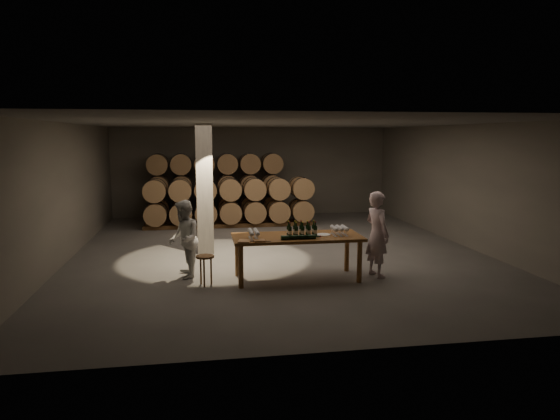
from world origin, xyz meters
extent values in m
plane|color=#53514E|center=(0.00, 0.00, 0.00)|extent=(12.00, 12.00, 0.00)
plane|color=#605E59|center=(0.00, 0.00, 3.20)|extent=(12.00, 12.00, 0.00)
plane|color=#615C53|center=(0.00, 6.00, 1.60)|extent=(10.00, 0.00, 10.00)
plane|color=#615C53|center=(0.00, -6.00, 1.60)|extent=(10.00, 0.00, 10.00)
plane|color=#615C53|center=(-5.00, 0.00, 1.60)|extent=(0.00, 12.00, 12.00)
plane|color=#615C53|center=(5.00, 0.00, 1.60)|extent=(0.00, 12.00, 12.00)
cube|color=slate|center=(-1.80, 0.20, 1.60)|extent=(0.40, 0.40, 3.20)
cylinder|color=brown|center=(-1.18, -2.93, 0.42)|extent=(0.10, 0.10, 0.84)
cylinder|color=brown|center=(1.18, -2.93, 0.42)|extent=(0.10, 0.10, 0.84)
cylinder|color=brown|center=(-1.18, -2.07, 0.42)|extent=(0.10, 0.10, 0.84)
cylinder|color=brown|center=(1.18, -2.07, 0.42)|extent=(0.10, 0.10, 0.84)
cube|color=brown|center=(0.00, -2.50, 0.87)|extent=(2.60, 1.10, 0.06)
cube|color=#53331C|center=(-1.35, 4.90, 0.06)|extent=(4.70, 0.10, 0.12)
cube|color=#53331C|center=(-1.35, 5.50, 0.06)|extent=(4.70, 0.10, 0.12)
cylinder|color=olive|center=(-3.30, 5.20, 0.47)|extent=(0.70, 0.95, 0.70)
cylinder|color=black|center=(-3.30, 4.94, 0.47)|extent=(0.73, 0.04, 0.73)
cylinder|color=black|center=(-3.30, 5.46, 0.47)|extent=(0.73, 0.04, 0.73)
cylinder|color=olive|center=(-2.52, 5.20, 0.47)|extent=(0.70, 0.95, 0.70)
cylinder|color=black|center=(-2.52, 4.94, 0.47)|extent=(0.73, 0.04, 0.73)
cylinder|color=black|center=(-2.52, 5.46, 0.47)|extent=(0.73, 0.04, 0.73)
cylinder|color=olive|center=(-1.74, 5.20, 0.47)|extent=(0.70, 0.95, 0.70)
cylinder|color=black|center=(-1.74, 4.94, 0.47)|extent=(0.73, 0.04, 0.73)
cylinder|color=black|center=(-1.74, 5.46, 0.47)|extent=(0.73, 0.04, 0.73)
cylinder|color=olive|center=(-0.96, 5.20, 0.47)|extent=(0.70, 0.95, 0.70)
cylinder|color=black|center=(-0.96, 4.94, 0.47)|extent=(0.73, 0.04, 0.73)
cylinder|color=black|center=(-0.96, 5.46, 0.47)|extent=(0.73, 0.04, 0.73)
cylinder|color=olive|center=(-0.18, 5.20, 0.47)|extent=(0.70, 0.95, 0.70)
cylinder|color=black|center=(-0.18, 4.94, 0.47)|extent=(0.73, 0.04, 0.73)
cylinder|color=black|center=(-0.18, 5.46, 0.47)|extent=(0.73, 0.04, 0.73)
cylinder|color=olive|center=(0.60, 5.20, 0.47)|extent=(0.70, 0.95, 0.70)
cylinder|color=black|center=(0.60, 4.94, 0.47)|extent=(0.73, 0.04, 0.73)
cylinder|color=black|center=(0.60, 5.46, 0.47)|extent=(0.73, 0.04, 0.73)
cylinder|color=olive|center=(-3.30, 5.20, 1.21)|extent=(0.70, 0.95, 0.70)
cylinder|color=black|center=(-3.30, 4.94, 1.21)|extent=(0.73, 0.04, 0.73)
cylinder|color=black|center=(-3.30, 5.46, 1.21)|extent=(0.73, 0.04, 0.73)
cylinder|color=olive|center=(-2.52, 5.20, 1.21)|extent=(0.70, 0.95, 0.70)
cylinder|color=black|center=(-2.52, 4.94, 1.21)|extent=(0.73, 0.04, 0.73)
cylinder|color=black|center=(-2.52, 5.46, 1.21)|extent=(0.73, 0.04, 0.73)
cylinder|color=olive|center=(-1.74, 5.20, 1.21)|extent=(0.70, 0.95, 0.70)
cylinder|color=black|center=(-1.74, 4.94, 1.21)|extent=(0.73, 0.04, 0.73)
cylinder|color=black|center=(-1.74, 5.46, 1.21)|extent=(0.73, 0.04, 0.73)
cylinder|color=olive|center=(-0.96, 5.20, 1.21)|extent=(0.70, 0.95, 0.70)
cylinder|color=black|center=(-0.96, 4.94, 1.21)|extent=(0.73, 0.04, 0.73)
cylinder|color=black|center=(-0.96, 5.46, 1.21)|extent=(0.73, 0.04, 0.73)
cylinder|color=olive|center=(-0.18, 5.20, 1.21)|extent=(0.70, 0.95, 0.70)
cylinder|color=black|center=(-0.18, 4.94, 1.21)|extent=(0.73, 0.04, 0.73)
cylinder|color=black|center=(-0.18, 5.46, 1.21)|extent=(0.73, 0.04, 0.73)
cylinder|color=olive|center=(0.60, 5.20, 1.21)|extent=(0.70, 0.95, 0.70)
cylinder|color=black|center=(0.60, 4.94, 1.21)|extent=(0.73, 0.04, 0.73)
cylinder|color=black|center=(0.60, 5.46, 1.21)|extent=(0.73, 0.04, 0.73)
cylinder|color=olive|center=(-3.30, 5.20, 1.95)|extent=(0.70, 0.95, 0.70)
cylinder|color=black|center=(-3.30, 4.94, 1.95)|extent=(0.73, 0.04, 0.73)
cylinder|color=black|center=(-3.30, 5.46, 1.95)|extent=(0.73, 0.04, 0.73)
cylinder|color=olive|center=(-2.52, 5.20, 1.95)|extent=(0.70, 0.95, 0.70)
cylinder|color=black|center=(-2.52, 4.94, 1.95)|extent=(0.73, 0.04, 0.73)
cylinder|color=black|center=(-2.52, 5.46, 1.95)|extent=(0.73, 0.04, 0.73)
cylinder|color=olive|center=(-1.74, 5.20, 1.95)|extent=(0.70, 0.95, 0.70)
cylinder|color=black|center=(-1.74, 4.94, 1.95)|extent=(0.73, 0.04, 0.73)
cylinder|color=black|center=(-1.74, 5.46, 1.95)|extent=(0.73, 0.04, 0.73)
cylinder|color=olive|center=(-0.96, 5.20, 1.95)|extent=(0.70, 0.95, 0.70)
cylinder|color=black|center=(-0.96, 4.94, 1.95)|extent=(0.73, 0.04, 0.73)
cylinder|color=black|center=(-0.96, 5.46, 1.95)|extent=(0.73, 0.04, 0.73)
cylinder|color=olive|center=(-0.18, 5.20, 1.95)|extent=(0.70, 0.95, 0.70)
cylinder|color=black|center=(-0.18, 4.94, 1.95)|extent=(0.73, 0.04, 0.73)
cylinder|color=black|center=(-0.18, 5.46, 1.95)|extent=(0.73, 0.04, 0.73)
cylinder|color=olive|center=(0.60, 5.20, 1.95)|extent=(0.70, 0.95, 0.70)
cylinder|color=black|center=(0.60, 4.94, 1.95)|extent=(0.73, 0.04, 0.73)
cylinder|color=black|center=(0.60, 5.46, 1.95)|extent=(0.73, 0.04, 0.73)
cube|color=#53331C|center=(-0.96, 3.50, 0.06)|extent=(5.48, 0.10, 0.12)
cube|color=#53331C|center=(-0.96, 4.10, 0.06)|extent=(5.48, 0.10, 0.12)
cylinder|color=olive|center=(-3.30, 3.80, 0.47)|extent=(0.70, 0.95, 0.70)
cylinder|color=black|center=(-3.30, 3.54, 0.47)|extent=(0.73, 0.04, 0.73)
cylinder|color=black|center=(-3.30, 4.06, 0.47)|extent=(0.73, 0.04, 0.73)
cylinder|color=olive|center=(-2.52, 3.80, 0.47)|extent=(0.70, 0.95, 0.70)
cylinder|color=black|center=(-2.52, 3.54, 0.47)|extent=(0.73, 0.04, 0.73)
cylinder|color=black|center=(-2.52, 4.06, 0.47)|extent=(0.73, 0.04, 0.73)
cylinder|color=olive|center=(-1.74, 3.80, 0.47)|extent=(0.70, 0.95, 0.70)
cylinder|color=black|center=(-1.74, 3.54, 0.47)|extent=(0.73, 0.04, 0.73)
cylinder|color=black|center=(-1.74, 4.06, 0.47)|extent=(0.73, 0.04, 0.73)
cylinder|color=olive|center=(-0.96, 3.80, 0.47)|extent=(0.70, 0.95, 0.70)
cylinder|color=black|center=(-0.96, 3.54, 0.47)|extent=(0.73, 0.04, 0.73)
cylinder|color=black|center=(-0.96, 4.06, 0.47)|extent=(0.73, 0.04, 0.73)
cylinder|color=olive|center=(-0.18, 3.80, 0.47)|extent=(0.70, 0.95, 0.70)
cylinder|color=black|center=(-0.18, 3.54, 0.47)|extent=(0.73, 0.04, 0.73)
cylinder|color=black|center=(-0.18, 4.06, 0.47)|extent=(0.73, 0.04, 0.73)
cylinder|color=olive|center=(0.60, 3.80, 0.47)|extent=(0.70, 0.95, 0.70)
cylinder|color=black|center=(0.60, 3.54, 0.47)|extent=(0.73, 0.04, 0.73)
cylinder|color=black|center=(0.60, 4.06, 0.47)|extent=(0.73, 0.04, 0.73)
cylinder|color=olive|center=(1.38, 3.80, 0.47)|extent=(0.70, 0.95, 0.70)
cylinder|color=black|center=(1.38, 3.54, 0.47)|extent=(0.73, 0.04, 0.73)
cylinder|color=black|center=(1.38, 4.06, 0.47)|extent=(0.73, 0.04, 0.73)
cylinder|color=olive|center=(-3.30, 3.80, 1.21)|extent=(0.70, 0.95, 0.70)
cylinder|color=black|center=(-3.30, 3.54, 1.21)|extent=(0.73, 0.04, 0.73)
cylinder|color=black|center=(-3.30, 4.06, 1.21)|extent=(0.73, 0.04, 0.73)
cylinder|color=olive|center=(-2.52, 3.80, 1.21)|extent=(0.70, 0.95, 0.70)
cylinder|color=black|center=(-2.52, 3.54, 1.21)|extent=(0.73, 0.04, 0.73)
cylinder|color=black|center=(-2.52, 4.06, 1.21)|extent=(0.73, 0.04, 0.73)
cylinder|color=olive|center=(-1.74, 3.80, 1.21)|extent=(0.70, 0.95, 0.70)
cylinder|color=black|center=(-1.74, 3.54, 1.21)|extent=(0.73, 0.04, 0.73)
cylinder|color=black|center=(-1.74, 4.06, 1.21)|extent=(0.73, 0.04, 0.73)
cylinder|color=olive|center=(-0.96, 3.80, 1.21)|extent=(0.70, 0.95, 0.70)
cylinder|color=black|center=(-0.96, 3.54, 1.21)|extent=(0.73, 0.04, 0.73)
cylinder|color=black|center=(-0.96, 4.06, 1.21)|extent=(0.73, 0.04, 0.73)
cylinder|color=olive|center=(-0.18, 3.80, 1.21)|extent=(0.70, 0.95, 0.70)
cylinder|color=black|center=(-0.18, 3.54, 1.21)|extent=(0.73, 0.04, 0.73)
cylinder|color=black|center=(-0.18, 4.06, 1.21)|extent=(0.73, 0.04, 0.73)
cylinder|color=olive|center=(0.60, 3.80, 1.21)|extent=(0.70, 0.95, 0.70)
cylinder|color=black|center=(0.60, 3.54, 1.21)|extent=(0.73, 0.04, 0.73)
cylinder|color=black|center=(0.60, 4.06, 1.21)|extent=(0.73, 0.04, 0.73)
cylinder|color=olive|center=(1.38, 3.80, 1.21)|extent=(0.70, 0.95, 0.70)
cylinder|color=black|center=(1.38, 3.54, 1.21)|extent=(0.73, 0.04, 0.73)
cylinder|color=black|center=(1.38, 4.06, 1.21)|extent=(0.73, 0.04, 0.73)
cylinder|color=black|center=(-0.17, -2.60, 1.00)|extent=(0.07, 0.07, 0.20)
cylinder|color=silver|center=(-0.17, -2.60, 0.99)|extent=(0.08, 0.08, 0.07)
cylinder|color=black|center=(-0.17, -2.60, 1.15)|extent=(0.03, 0.03, 0.08)
cylinder|color=gold|center=(-0.17, -2.60, 1.19)|extent=(0.03, 0.03, 0.02)
cylinder|color=black|center=(-0.17, -2.45, 1.00)|extent=(0.07, 0.07, 0.20)
cylinder|color=silver|center=(-0.17, -2.45, 0.99)|extent=(0.08, 0.08, 0.07)
cylinder|color=black|center=(-0.17, -2.45, 1.15)|extent=(0.03, 0.03, 0.08)
cylinder|color=maroon|center=(-0.17, -2.45, 1.19)|extent=(0.03, 0.03, 0.02)
cylinder|color=black|center=(-0.04, -2.60, 1.00)|extent=(0.07, 0.07, 0.20)
cylinder|color=silver|center=(-0.04, -2.60, 0.99)|extent=(0.08, 0.08, 0.07)
cylinder|color=black|center=(-0.04, -2.60, 1.15)|extent=(0.03, 0.03, 0.08)
cylinder|color=maroon|center=(-0.04, -2.60, 1.19)|extent=(0.03, 0.03, 0.02)
cylinder|color=black|center=(-0.04, -2.45, 1.00)|extent=(0.07, 0.07, 0.20)
cylinder|color=silver|center=(-0.04, -2.45, 0.99)|extent=(0.08, 0.08, 0.07)
cylinder|color=black|center=(-0.04, -2.45, 1.15)|extent=(0.03, 0.03, 0.08)
cylinder|color=gold|center=(-0.04, -2.45, 1.19)|extent=(0.03, 0.03, 0.02)
cylinder|color=black|center=(0.09, -2.60, 1.00)|extent=(0.07, 0.07, 0.20)
cylinder|color=silver|center=(0.09, -2.60, 0.99)|extent=(0.08, 0.08, 0.07)
cylinder|color=black|center=(0.09, -2.60, 1.15)|extent=(0.03, 0.03, 0.08)
cylinder|color=gold|center=(0.09, -2.60, 1.19)|extent=(0.03, 0.03, 0.02)
cylinder|color=black|center=(0.09, -2.45, 1.00)|extent=(0.07, 0.07, 0.20)
cylinder|color=silver|center=(0.09, -2.45, 0.99)|extent=(0.08, 0.08, 0.07)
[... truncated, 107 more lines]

